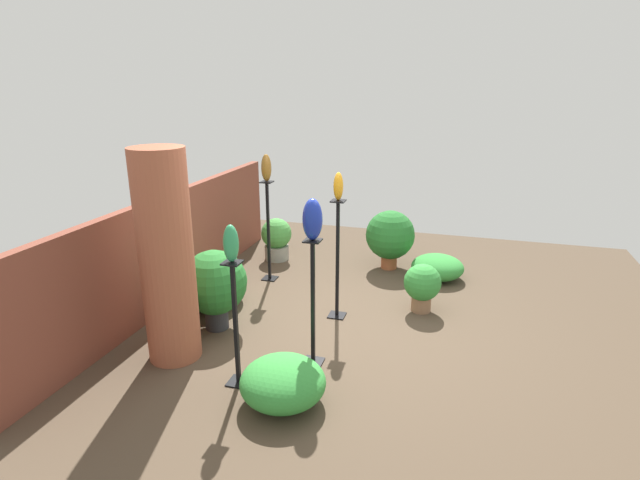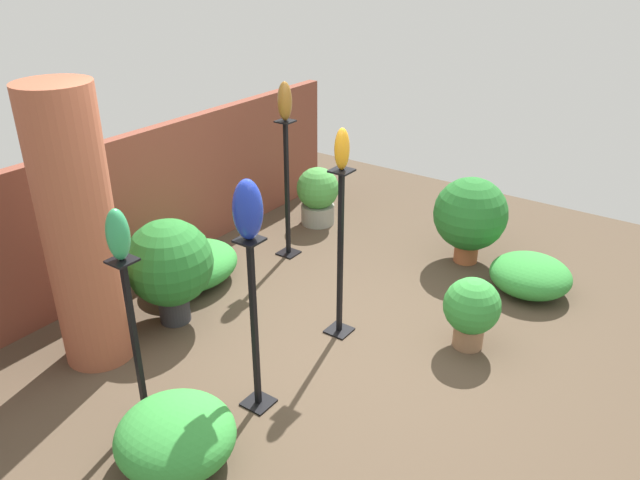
{
  "view_description": "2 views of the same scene",
  "coord_description": "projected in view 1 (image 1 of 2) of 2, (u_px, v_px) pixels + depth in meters",
  "views": [
    {
      "loc": [
        -5.17,
        -1.26,
        2.75
      ],
      "look_at": [
        -0.18,
        0.21,
        1.08
      ],
      "focal_mm": 28.0,
      "sensor_mm": 36.0,
      "label": 1
    },
    {
      "loc": [
        -3.5,
        -2.32,
        3.03
      ],
      "look_at": [
        0.27,
        0.36,
        0.76
      ],
      "focal_mm": 35.0,
      "sensor_mm": 36.0,
      "label": 2
    }
  ],
  "objects": [
    {
      "name": "potted_plant_mid_right",
      "position": [
        390.0,
        236.0,
        7.5
      ],
      "size": [
        0.74,
        0.74,
        0.9
      ],
      "color": "#B25B38",
      "rests_on": "ground"
    },
    {
      "name": "ground_plane",
      "position": [
        341.0,
        324.0,
        5.9
      ],
      "size": [
        8.0,
        8.0,
        0.0
      ],
      "primitive_type": "plane",
      "color": "#4C3D2D"
    },
    {
      "name": "art_vase_amber",
      "position": [
        338.0,
        186.0,
        5.6
      ],
      "size": [
        0.12,
        0.11,
        0.32
      ],
      "primitive_type": "ellipsoid",
      "color": "orange",
      "rests_on": "pedestal_amber"
    },
    {
      "name": "potted_plant_mid_left",
      "position": [
        422.0,
        285.0,
        6.13
      ],
      "size": [
        0.46,
        0.46,
        0.61
      ],
      "color": "#936B4C",
      "rests_on": "ground"
    },
    {
      "name": "pedestal_jade",
      "position": [
        236.0,
        330.0,
        4.58
      ],
      "size": [
        0.2,
        0.2,
        1.23
      ],
      "color": "black",
      "rests_on": "ground"
    },
    {
      "name": "art_vase_cobalt",
      "position": [
        313.0,
        219.0,
        4.63
      ],
      "size": [
        0.19,
        0.19,
        0.4
      ],
      "primitive_type": "ellipsoid",
      "color": "#192D9E",
      "rests_on": "pedestal_cobalt"
    },
    {
      "name": "art_vase_bronze",
      "position": [
        266.0,
        168.0,
        6.73
      ],
      "size": [
        0.14,
        0.14,
        0.37
      ],
      "primitive_type": "ellipsoid",
      "color": "brown",
      "rests_on": "pedestal_bronze"
    },
    {
      "name": "foliage_bed_west",
      "position": [
        437.0,
        267.0,
        7.19
      ],
      "size": [
        0.73,
        0.75,
        0.35
      ],
      "primitive_type": "ellipsoid",
      "color": "#338C38",
      "rests_on": "ground"
    },
    {
      "name": "potted_plant_front_right",
      "position": [
        215.0,
        284.0,
        5.64
      ],
      "size": [
        0.74,
        0.74,
        0.94
      ],
      "color": "#2D2D33",
      "rests_on": "ground"
    },
    {
      "name": "potted_plant_back_center",
      "position": [
        276.0,
        238.0,
        7.92
      ],
      "size": [
        0.48,
        0.48,
        0.67
      ],
      "color": "gray",
      "rests_on": "ground"
    },
    {
      "name": "brick_wall_back",
      "position": [
        168.0,
        250.0,
        6.29
      ],
      "size": [
        5.6,
        0.12,
        1.4
      ],
      "primitive_type": "cube",
      "color": "brown",
      "rests_on": "ground"
    },
    {
      "name": "art_vase_jade",
      "position": [
        231.0,
        243.0,
        4.33
      ],
      "size": [
        0.15,
        0.13,
        0.34
      ],
      "primitive_type": "ellipsoid",
      "color": "#2D9356",
      "rests_on": "pedestal_jade"
    },
    {
      "name": "brick_pillar",
      "position": [
        167.0,
        258.0,
        4.89
      ],
      "size": [
        0.53,
        0.53,
        2.17
      ],
      "primitive_type": "cylinder",
      "color": "#9E5138",
      "rests_on": "ground"
    },
    {
      "name": "pedestal_cobalt",
      "position": [
        313.0,
        308.0,
        4.91
      ],
      "size": [
        0.2,
        0.2,
        1.32
      ],
      "color": "black",
      "rests_on": "ground"
    },
    {
      "name": "foliage_bed_east",
      "position": [
        212.0,
        291.0,
        6.35
      ],
      "size": [
        0.94,
        0.79,
        0.38
      ],
      "primitive_type": "ellipsoid",
      "color": "#338C38",
      "rests_on": "ground"
    },
    {
      "name": "foliage_bed_center",
      "position": [
        283.0,
        382.0,
        4.39
      ],
      "size": [
        0.76,
        0.77,
        0.42
      ],
      "primitive_type": "ellipsoid",
      "color": "#338C38",
      "rests_on": "ground"
    },
    {
      "name": "pedestal_bronze",
      "position": [
        269.0,
        235.0,
        7.03
      ],
      "size": [
        0.2,
        0.2,
        1.43
      ],
      "color": "black",
      "rests_on": "ground"
    },
    {
      "name": "pedestal_amber",
      "position": [
        337.0,
        265.0,
        5.89
      ],
      "size": [
        0.2,
        0.2,
        1.45
      ],
      "color": "black",
      "rests_on": "ground"
    }
  ]
}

